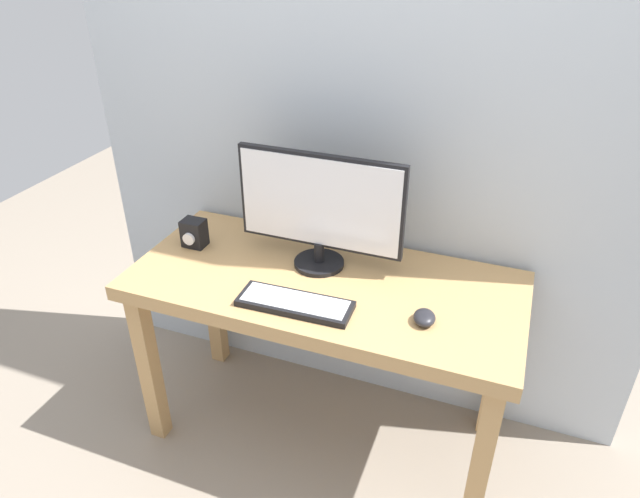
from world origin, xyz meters
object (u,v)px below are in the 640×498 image
audio_controller (194,233)px  monitor (320,207)px  keyboard_primary (295,303)px  mouse (424,317)px  desk (324,302)px

audio_controller → monitor: bearing=5.5°
monitor → keyboard_primary: bearing=-86.3°
audio_controller → mouse: bearing=-9.9°
desk → mouse: mouse is taller
monitor → mouse: bearing=-26.0°
desk → mouse: size_ratio=15.80×
mouse → monitor: bearing=142.5°
keyboard_primary → audio_controller: bearing=156.2°
monitor → desk: bearing=-61.2°
mouse → desk: bearing=151.3°
mouse → audio_controller: size_ratio=0.81×
desk → mouse: 0.41m
monitor → keyboard_primary: 0.35m
desk → audio_controller: (-0.55, 0.04, 0.15)m
desk → mouse: (0.38, -0.12, 0.12)m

